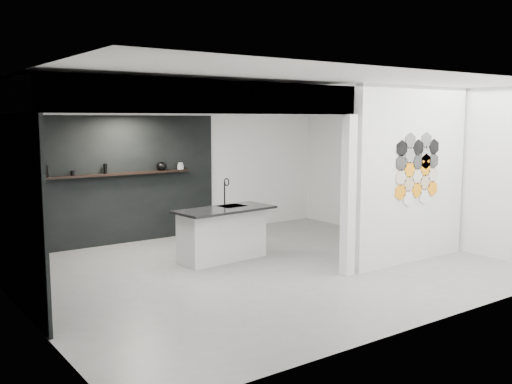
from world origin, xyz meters
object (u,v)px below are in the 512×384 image
at_px(kitchen_island, 222,233).
at_px(bottle_dark, 105,169).
at_px(wall_basin, 26,230).
at_px(partition_panel, 412,175).
at_px(stockpot, 41,172).
at_px(glass_vase, 180,166).
at_px(utensil_cup, 73,173).
at_px(kettle, 162,166).
at_px(glass_bowl, 181,167).

bearing_deg(kitchen_island, bottle_dark, 114.14).
bearing_deg(wall_basin, partition_panel, -18.23).
xyz_separation_m(stockpot, glass_vase, (2.61, 0.00, -0.03)).
distance_m(kitchen_island, stockpot, 3.21).
height_order(wall_basin, bottle_dark, bottle_dark).
height_order(partition_panel, kitchen_island, partition_panel).
height_order(partition_panel, utensil_cup, partition_panel).
xyz_separation_m(partition_panel, wall_basin, (-5.46, 1.80, -0.55)).
relative_size(kitchen_island, kettle, 8.77).
xyz_separation_m(kitchen_island, stockpot, (-2.26, 2.05, 0.97)).
bearing_deg(utensil_cup, wall_basin, -122.24).
bearing_deg(stockpot, kitchen_island, -42.23).
relative_size(wall_basin, stockpot, 2.52).
bearing_deg(kettle, glass_vase, 3.41).
distance_m(kettle, glass_vase, 0.40).
relative_size(partition_panel, kitchen_island, 1.66).
distance_m(glass_vase, bottle_dark, 1.50).
bearing_deg(kettle, stockpot, -176.59).
height_order(wall_basin, glass_vase, glass_vase).
distance_m(partition_panel, glass_bowl, 4.39).
bearing_deg(kitchen_island, utensil_cup, 125.08).
height_order(kitchen_island, kettle, kettle).
distance_m(partition_panel, stockpot, 6.08).
bearing_deg(glass_vase, stockpot, 180.00).
bearing_deg(glass_vase, kitchen_island, -99.75).
relative_size(kettle, bottle_dark, 1.09).
relative_size(glass_bowl, bottle_dark, 0.71).
relative_size(bottle_dark, utensil_cup, 2.07).
height_order(stockpot, bottle_dark, stockpot).
bearing_deg(bottle_dark, kitchen_island, -60.74).
bearing_deg(glass_vase, kettle, 180.00).
bearing_deg(kitchen_island, wall_basin, 175.11).
bearing_deg(glass_vase, partition_panel, -61.77).
xyz_separation_m(kitchen_island, bottle_dark, (-1.15, 2.05, 0.96)).
bearing_deg(utensil_cup, kettle, 0.00).
bearing_deg(glass_bowl, kitchen_island, -99.75).
xyz_separation_m(kitchen_island, glass_vase, (0.35, 2.05, 0.94)).
distance_m(kitchen_island, kettle, 2.27).
bearing_deg(wall_basin, glass_bowl, 31.35).
xyz_separation_m(kettle, glass_bowl, (0.40, 0.00, -0.04)).
height_order(glass_vase, bottle_dark, bottle_dark).
distance_m(partition_panel, kitchen_island, 3.18).
relative_size(stockpot, glass_bowl, 1.91).
relative_size(partition_panel, wall_basin, 4.67).
bearing_deg(glass_bowl, stockpot, 180.00).
height_order(kitchen_island, stockpot, stockpot).
distance_m(wall_basin, kettle, 3.67).
bearing_deg(partition_panel, kitchen_island, 143.27).
distance_m(partition_panel, glass_vase, 4.39).
bearing_deg(utensil_cup, glass_vase, 0.00).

